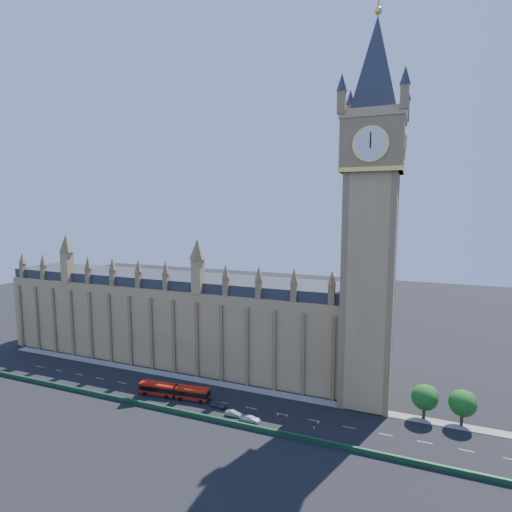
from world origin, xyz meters
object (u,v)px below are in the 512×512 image
(red_bus, at_px, (174,391))
(car_silver, at_px, (233,413))
(car_grey, at_px, (218,404))
(car_white, at_px, (250,419))

(red_bus, distance_m, car_silver, 18.71)
(car_grey, distance_m, car_silver, 5.77)
(car_grey, bearing_deg, car_white, -103.20)
(red_bus, xyz_separation_m, car_silver, (18.44, -2.96, -1.11))
(car_silver, bearing_deg, car_white, -101.15)
(red_bus, distance_m, car_grey, 13.27)
(car_white, bearing_deg, car_grey, 65.42)
(car_grey, relative_size, car_silver, 1.11)
(red_bus, relative_size, car_white, 4.29)
(red_bus, relative_size, car_silver, 5.06)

